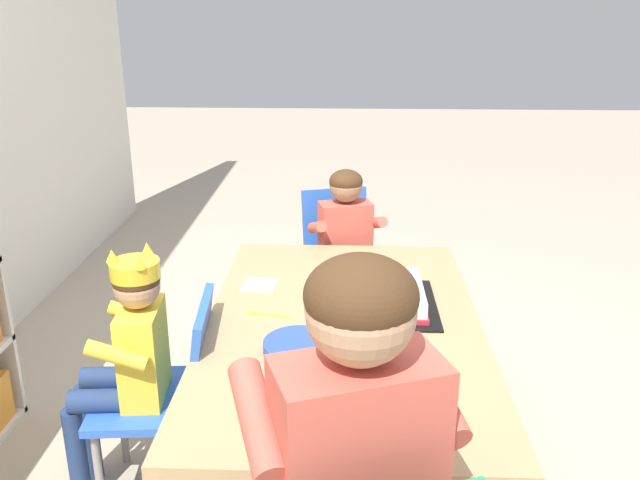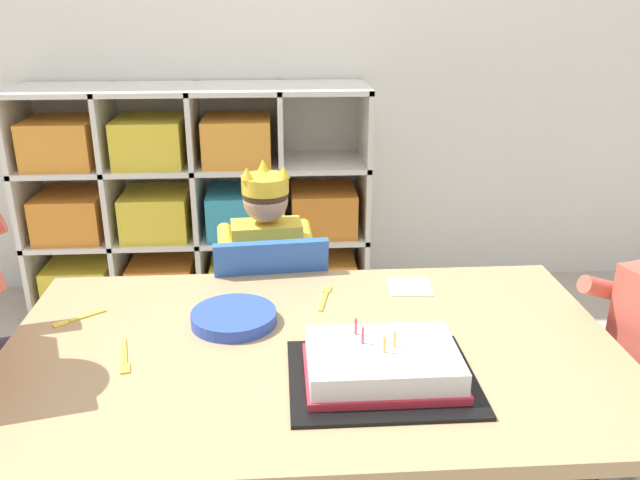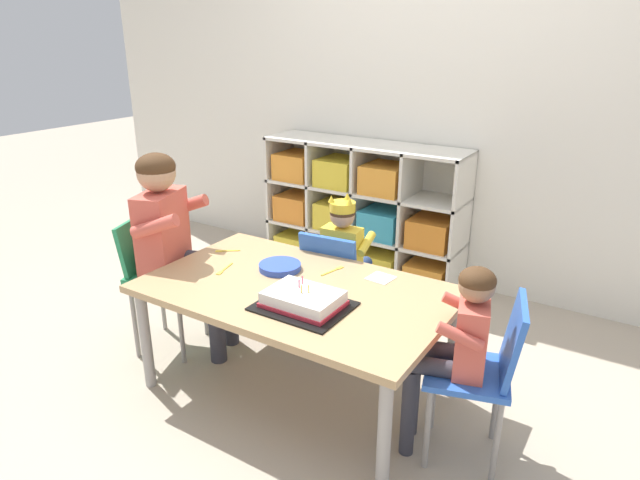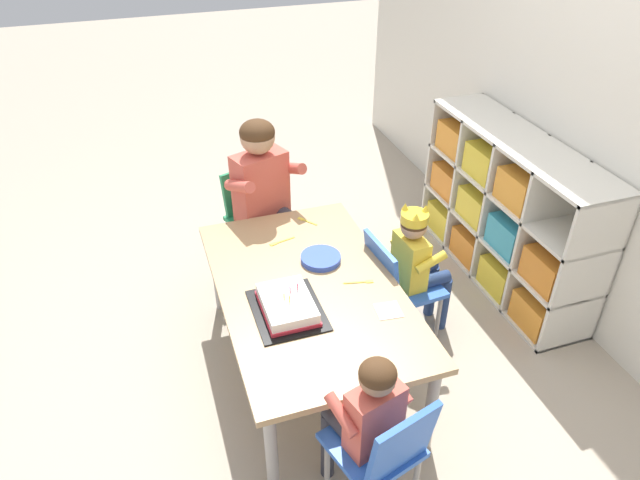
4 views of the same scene
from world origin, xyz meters
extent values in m
plane|color=tan|center=(0.00, 0.00, 0.00)|extent=(16.00, 16.00, 0.00)
cube|color=silver|center=(0.00, 1.61, 1.32)|extent=(5.76, 0.10, 2.65)
cube|color=silver|center=(-0.40, 1.55, 0.46)|extent=(1.40, 0.01, 0.93)
cube|color=silver|center=(-1.09, 1.37, 0.46)|extent=(0.02, 0.36, 0.93)
cube|color=silver|center=(-0.74, 1.37, 0.46)|extent=(0.02, 0.36, 0.93)
cube|color=silver|center=(-0.40, 1.37, 0.46)|extent=(0.02, 0.36, 0.93)
cube|color=silver|center=(-0.05, 1.37, 0.46)|extent=(0.02, 0.36, 0.93)
cube|color=silver|center=(0.29, 1.37, 0.46)|extent=(0.02, 0.36, 0.93)
cube|color=silver|center=(-0.40, 1.37, 0.01)|extent=(1.40, 0.36, 0.02)
cube|color=silver|center=(-0.40, 1.37, 0.31)|extent=(1.40, 0.36, 0.02)
cube|color=silver|center=(-0.40, 1.37, 0.62)|extent=(1.40, 0.36, 0.02)
cube|color=silver|center=(-0.40, 1.37, 0.92)|extent=(1.40, 0.36, 0.02)
cube|color=yellow|center=(-0.92, 1.35, 0.11)|extent=(0.27, 0.29, 0.18)
cube|color=orange|center=(-0.57, 1.35, 0.11)|extent=(0.27, 0.29, 0.18)
cube|color=yellow|center=(-0.23, 1.35, 0.11)|extent=(0.27, 0.29, 0.18)
cube|color=orange|center=(0.12, 1.35, 0.11)|extent=(0.27, 0.29, 0.18)
cube|color=orange|center=(-0.92, 1.35, 0.41)|extent=(0.27, 0.29, 0.18)
cube|color=yellow|center=(-0.57, 1.35, 0.41)|extent=(0.27, 0.29, 0.18)
cube|color=teal|center=(-0.23, 1.35, 0.41)|extent=(0.27, 0.29, 0.18)
cube|color=orange|center=(0.12, 1.35, 0.41)|extent=(0.27, 0.29, 0.18)
cube|color=orange|center=(-0.92, 1.35, 0.72)|extent=(0.27, 0.29, 0.18)
cube|color=yellow|center=(-0.57, 1.35, 0.72)|extent=(0.27, 0.29, 0.18)
cube|color=orange|center=(-0.23, 1.35, 0.72)|extent=(0.27, 0.29, 0.18)
cube|color=tan|center=(0.00, 0.00, 0.53)|extent=(1.37, 0.83, 0.03)
cylinder|color=#9E9993|center=(-0.62, -0.36, 0.25)|extent=(0.05, 0.05, 0.51)
cylinder|color=#9E9993|center=(0.62, -0.36, 0.25)|extent=(0.05, 0.05, 0.51)
cylinder|color=#9E9993|center=(-0.62, 0.36, 0.25)|extent=(0.05, 0.05, 0.51)
cylinder|color=#9E9993|center=(0.62, 0.36, 0.25)|extent=(0.05, 0.05, 0.51)
cube|color=blue|center=(-0.11, 0.58, 0.33)|extent=(0.37, 0.36, 0.03)
cube|color=blue|center=(-0.09, 0.42, 0.49)|extent=(0.32, 0.09, 0.30)
cylinder|color=gray|center=(0.02, 0.72, 0.16)|extent=(0.02, 0.02, 0.32)
cylinder|color=gray|center=(-0.26, 0.70, 0.16)|extent=(0.02, 0.02, 0.32)
cylinder|color=gray|center=(0.05, 0.45, 0.16)|extent=(0.02, 0.02, 0.32)
cylinder|color=gray|center=(-0.24, 0.43, 0.16)|extent=(0.02, 0.02, 0.32)
cube|color=yellow|center=(-0.11, 0.59, 0.48)|extent=(0.22, 0.13, 0.29)
sphere|color=tan|center=(-0.11, 0.59, 0.70)|extent=(0.13, 0.13, 0.13)
ellipsoid|color=#472D19|center=(-0.11, 0.59, 0.72)|extent=(0.14, 0.14, 0.10)
cylinder|color=yellow|center=(-0.11, 0.59, 0.75)|extent=(0.14, 0.14, 0.05)
cone|color=yellow|center=(-0.11, 0.64, 0.79)|extent=(0.04, 0.04, 0.04)
cone|color=yellow|center=(-0.05, 0.56, 0.79)|extent=(0.04, 0.04, 0.04)
cone|color=yellow|center=(-0.16, 0.55, 0.79)|extent=(0.04, 0.04, 0.04)
cylinder|color=navy|center=(-0.05, 0.70, 0.37)|extent=(0.09, 0.22, 0.07)
cylinder|color=navy|center=(-0.18, 0.68, 0.37)|extent=(0.09, 0.22, 0.07)
cylinder|color=navy|center=(-0.06, 0.80, 0.17)|extent=(0.06, 0.06, 0.34)
cylinder|color=navy|center=(-0.19, 0.79, 0.17)|extent=(0.06, 0.06, 0.34)
cylinder|color=yellow|center=(0.02, 0.64, 0.55)|extent=(0.06, 0.18, 0.10)
cylinder|color=yellow|center=(-0.23, 0.62, 0.55)|extent=(0.06, 0.18, 0.10)
cube|color=#238451|center=(-0.81, -0.03, 0.44)|extent=(0.42, 0.44, 0.03)
cube|color=#238451|center=(-0.95, -0.08, 0.58)|extent=(0.17, 0.33, 0.26)
cylinder|color=gray|center=(-0.63, -0.12, 0.21)|extent=(0.02, 0.02, 0.43)
cylinder|color=gray|center=(-0.73, 0.15, 0.21)|extent=(0.02, 0.02, 0.43)
cylinder|color=gray|center=(-0.88, -0.21, 0.21)|extent=(0.02, 0.02, 0.43)
cylinder|color=gray|center=(-0.98, 0.06, 0.21)|extent=(0.02, 0.02, 0.43)
cube|color=#D15647|center=(-0.81, -0.03, 0.66)|extent=(0.25, 0.34, 0.42)
sphere|color=tan|center=(-0.81, -0.03, 0.97)|extent=(0.19, 0.19, 0.19)
ellipsoid|color=#472D19|center=(-0.81, -0.03, 1.00)|extent=(0.19, 0.19, 0.14)
cylinder|color=#33333D|center=(-0.63, -0.06, 0.48)|extent=(0.32, 0.20, 0.10)
cylinder|color=#33333D|center=(-0.69, 0.10, 0.48)|extent=(0.32, 0.20, 0.10)
cylinder|color=#33333D|center=(-0.49, -0.01, 0.22)|extent=(0.08, 0.08, 0.45)
cylinder|color=#33333D|center=(-0.55, 0.16, 0.22)|extent=(0.08, 0.08, 0.45)
cylinder|color=#D15647|center=(-0.69, -0.17, 0.75)|extent=(0.25, 0.14, 0.14)
cylinder|color=#D15647|center=(-0.81, 0.15, 0.75)|extent=(0.25, 0.14, 0.14)
cube|color=blue|center=(0.80, 0.00, 0.38)|extent=(0.39, 0.38, 0.03)
cube|color=blue|center=(0.94, 0.05, 0.55)|extent=(0.14, 0.29, 0.31)
cylinder|color=gray|center=(0.64, 0.09, 0.19)|extent=(0.02, 0.02, 0.37)
cylinder|color=gray|center=(0.71, -0.15, 0.19)|extent=(0.02, 0.02, 0.37)
cube|color=#D15647|center=(0.80, 0.00, 0.54)|extent=(0.17, 0.23, 0.29)
sphere|color=#997051|center=(0.80, 0.00, 0.75)|extent=(0.13, 0.13, 0.13)
ellipsoid|color=#472D19|center=(0.80, 0.00, 0.77)|extent=(0.14, 0.14, 0.10)
cylinder|color=#33333D|center=(0.68, 0.04, 0.42)|extent=(0.22, 0.13, 0.07)
cylinder|color=#33333D|center=(0.72, -0.08, 0.42)|extent=(0.22, 0.13, 0.07)
cylinder|color=#33333D|center=(0.58, 0.01, 0.20)|extent=(0.06, 0.06, 0.39)
cylinder|color=#33333D|center=(0.61, -0.11, 0.20)|extent=(0.06, 0.06, 0.39)
cylinder|color=#D15647|center=(0.72, 0.11, 0.60)|extent=(0.18, 0.09, 0.10)
cylinder|color=#D15647|center=(0.79, -0.13, 0.60)|extent=(0.18, 0.09, 0.10)
cube|color=black|center=(0.13, -0.14, 0.55)|extent=(0.38, 0.31, 0.01)
cube|color=white|center=(0.13, -0.14, 0.58)|extent=(0.30, 0.22, 0.06)
cube|color=red|center=(0.13, -0.14, 0.56)|extent=(0.31, 0.23, 0.02)
cylinder|color=#EFCC4C|center=(0.13, -0.15, 0.63)|extent=(0.01, 0.01, 0.04)
cylinder|color=#E54C66|center=(0.09, -0.08, 0.63)|extent=(0.01, 0.01, 0.04)
cylinder|color=#E54C66|center=(0.10, -0.12, 0.63)|extent=(0.01, 0.01, 0.04)
cylinder|color=#EFCC4C|center=(0.16, -0.14, 0.63)|extent=(0.01, 0.01, 0.04)
cylinder|color=blue|center=(-0.18, 0.12, 0.56)|extent=(0.20, 0.20, 0.03)
cube|color=white|center=(0.28, 0.29, 0.54)|extent=(0.12, 0.12, 0.00)
cube|color=yellow|center=(-0.41, 0.00, 0.54)|extent=(0.03, 0.11, 0.00)
cube|color=yellow|center=(-0.39, -0.07, 0.54)|extent=(0.03, 0.04, 0.00)
cube|color=yellow|center=(0.04, 0.22, 0.54)|extent=(0.03, 0.11, 0.00)
cube|color=yellow|center=(0.06, 0.29, 0.54)|extent=(0.03, 0.04, 0.00)
cube|color=yellow|center=(-0.54, 0.18, 0.54)|extent=(0.08, 0.06, 0.00)
cube|color=yellow|center=(-0.59, 0.14, 0.54)|extent=(0.04, 0.04, 0.00)
camera|label=1|loc=(-1.82, -0.01, 1.45)|focal=37.58mm
camera|label=2|loc=(-0.07, -1.27, 1.28)|focal=36.82mm
camera|label=3|loc=(1.29, -1.84, 1.62)|focal=31.13mm
camera|label=4|loc=(2.04, -0.62, 2.27)|focal=32.42mm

